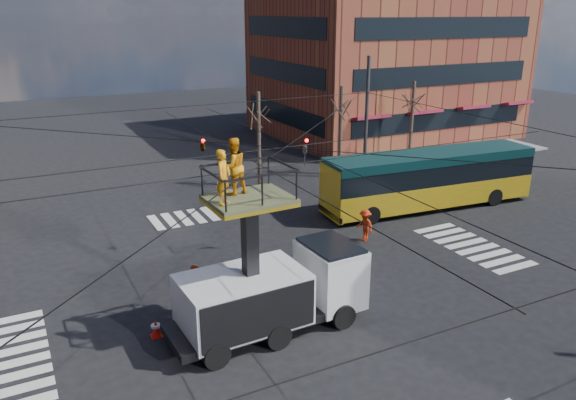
# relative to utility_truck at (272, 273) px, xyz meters

# --- Properties ---
(ground) EXTENTS (120.00, 120.00, 0.00)m
(ground) POSITION_rel_utility_truck_xyz_m (1.64, 2.25, -2.17)
(ground) COLOR black
(ground) RESTS_ON ground
(sidewalk_ne) EXTENTS (18.00, 18.00, 0.12)m
(sidewalk_ne) POSITION_rel_utility_truck_xyz_m (22.64, 23.25, -2.11)
(sidewalk_ne) COLOR slate
(sidewalk_ne) RESTS_ON ground
(crosswalks) EXTENTS (22.40, 22.40, 0.02)m
(crosswalks) POSITION_rel_utility_truck_xyz_m (1.64, 2.25, -2.16)
(crosswalks) COLOR silver
(crosswalks) RESTS_ON ground
(building_ne) EXTENTS (20.06, 16.06, 14.00)m
(building_ne) POSITION_rel_utility_truck_xyz_m (23.62, 26.22, 4.83)
(building_ne) COLOR maroon
(building_ne) RESTS_ON ground
(overhead_network) EXTENTS (24.24, 24.24, 8.00)m
(overhead_network) POSITION_rel_utility_truck_xyz_m (1.57, 2.65, 2.11)
(overhead_network) COLOR #2D2D30
(overhead_network) RESTS_ON ground
(tree_a) EXTENTS (2.00, 2.00, 6.00)m
(tree_a) POSITION_rel_utility_truck_xyz_m (6.64, 15.75, 2.45)
(tree_a) COLOR #382B21
(tree_a) RESTS_ON ground
(tree_b) EXTENTS (2.00, 2.00, 6.00)m
(tree_b) POSITION_rel_utility_truck_xyz_m (12.64, 15.75, 2.45)
(tree_b) COLOR #382B21
(tree_b) RESTS_ON ground
(tree_c) EXTENTS (2.00, 2.00, 6.00)m
(tree_c) POSITION_rel_utility_truck_xyz_m (18.64, 15.75, 2.45)
(tree_c) COLOR #382B21
(tree_c) RESTS_ON ground
(utility_truck) EXTENTS (7.09, 2.87, 6.89)m
(utility_truck) POSITION_rel_utility_truck_xyz_m (0.00, 0.00, 0.00)
(utility_truck) COLOR black
(utility_truck) RESTS_ON ground
(city_bus) EXTENTS (12.69, 3.71, 3.20)m
(city_bus) POSITION_rel_utility_truck_xyz_m (13.50, 7.69, -0.45)
(city_bus) COLOR #C29A12
(city_bus) RESTS_ON ground
(traffic_cone) EXTENTS (0.36, 0.36, 0.65)m
(traffic_cone) POSITION_rel_utility_truck_xyz_m (-3.78, 1.35, -1.85)
(traffic_cone) COLOR #FA170A
(traffic_cone) RESTS_ON ground
(worker_ground) EXTENTS (0.79, 1.25, 1.97)m
(worker_ground) POSITION_rel_utility_truck_xyz_m (-2.06, 2.17, -1.19)
(worker_ground) COLOR #FB550F
(worker_ground) RESTS_ON ground
(flagger) EXTENTS (0.70, 1.09, 1.60)m
(flagger) POSITION_rel_utility_truck_xyz_m (7.47, 5.17, -1.37)
(flagger) COLOR red
(flagger) RESTS_ON ground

